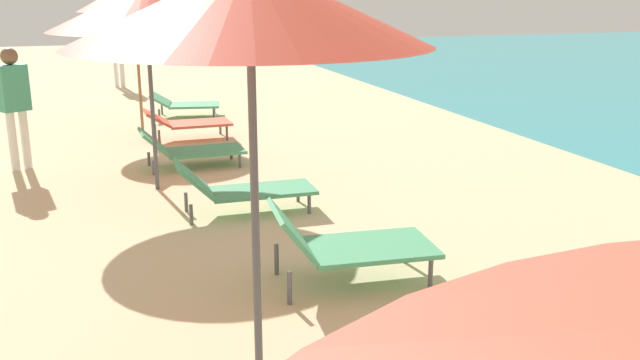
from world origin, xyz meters
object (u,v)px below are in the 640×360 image
Objects in this scene: umbrella_fifth at (146,8)px; person_walking_mid at (117,44)px; lounger_farthest_inland at (187,122)px; umbrella_fourth at (250,4)px; lounger_fifth_inland at (242,188)px; lounger_fourth_shoreside at (347,243)px; lounger_fifth_shoreside at (190,149)px; lounger_farthest_shoreside at (184,104)px; person_walking_near at (14,97)px.

umbrella_fifth is 1.43× the size of person_walking_mid.
umbrella_fourth is at bearing -95.61° from lounger_farthest_inland.
lounger_fifth_inland is at bearing -138.95° from person_walking_mid.
person_walking_mid reaches higher than lounger_fifth_inland.
lounger_farthest_inland is (-0.50, 6.09, -0.06)m from lounger_fourth_shoreside.
umbrella_fifth is 2.20m from lounger_fifth_shoreside.
lounger_farthest_shoreside is (0.17, 6.14, -0.04)m from lounger_fifth_inland.
umbrella_fourth is 7.55m from lounger_farthest_inland.
person_walking_near reaches higher than lounger_farthest_inland.
person_walking_mid reaches higher than lounger_fourth_shoreside.
umbrella_fourth is 1.88× the size of lounger_farthest_shoreside.
person_walking_mid reaches higher than person_walking_near.
umbrella_fifth is 3.41m from lounger_farthest_inland.
lounger_farthest_shoreside is (0.97, 4.89, -1.91)m from umbrella_fifth.
umbrella_fifth is 2.53m from person_walking_near.
umbrella_fifth reaches higher than lounger_fourth_shoreside.
lounger_fourth_shoreside is 5.69m from person_walking_near.
lounger_fifth_inland is 0.87× the size of person_walking_mid.
lounger_fifth_shoreside is 8.48m from person_walking_mid.
lounger_farthest_shoreside is (0.76, 9.40, -2.05)m from umbrella_fourth.
lounger_fifth_inland reaches higher than lounger_fifth_shoreside.
umbrella_fourth reaches higher than lounger_fifth_inland.
umbrella_fifth reaches higher than lounger_farthest_inland.
umbrella_fifth reaches higher than lounger_fifth_shoreside.
lounger_fourth_shoreside is at bearing 0.14° from person_walking_near.
person_walking_mid is (-0.24, 13.89, -1.24)m from umbrella_fourth.
umbrella_fifth is 5.34m from lounger_farthest_shoreside.
umbrella_fourth is 1.59× the size of person_walking_near.
lounger_fourth_shoreside is 6.12m from lounger_farthest_inland.
umbrella_fourth is 1.50× the size of person_walking_mid.
lounger_fifth_shoreside is 3.96m from lounger_farthest_shoreside.
lounger_fifth_inland is 0.92× the size of person_walking_near.
lounger_fifth_inland is at bearing -57.40° from umbrella_fifth.
lounger_fourth_shoreside reaches higher than lounger_farthest_inland.
lounger_fifth_inland is 1.10× the size of lounger_farthest_inland.
umbrella_fifth is at bearing -143.23° from person_walking_mid.
person_walking_mid is at bearing 100.53° from lounger_fourth_shoreside.
lounger_farthest_inland is 2.79m from person_walking_near.
person_walking_near is 0.94× the size of person_walking_mid.
lounger_fourth_shoreside is at bearing -137.70° from person_walking_mid.
lounger_farthest_shoreside is 1.01× the size of lounger_farthest_inland.
lounger_farthest_inland is at bearing 85.88° from umbrella_fourth.
lounger_fifth_shoreside is (0.54, 0.96, -1.90)m from umbrella_fifth.
lounger_farthest_shoreside is at bearing 85.41° from umbrella_fourth.
person_walking_near reaches higher than lounger_fourth_shoreside.
umbrella_fifth is at bearing 115.21° from lounger_fourth_shoreside.
person_walking_near is at bearing 125.69° from lounger_fourth_shoreside.
lounger_fifth_inland is (0.59, 3.26, -2.01)m from umbrella_fourth.
lounger_farthest_shoreside is (0.43, 3.93, -0.01)m from lounger_fifth_shoreside.
person_walking_near is at bearing 137.67° from umbrella_fifth.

